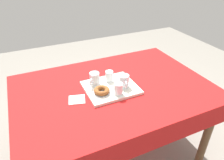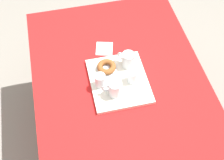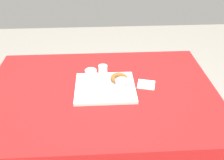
{
  "view_description": "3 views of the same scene",
  "coord_description": "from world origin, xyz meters",
  "px_view_note": "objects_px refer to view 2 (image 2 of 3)",
  "views": [
    {
      "loc": [
        0.56,
        1.21,
        1.64
      ],
      "look_at": [
        0.01,
        -0.01,
        0.82
      ],
      "focal_mm": 33.25,
      "sensor_mm": 36.0,
      "label": 1
    },
    {
      "loc": [
        -0.99,
        0.28,
        2.24
      ],
      "look_at": [
        0.02,
        0.06,
        0.81
      ],
      "focal_mm": 49.05,
      "sensor_mm": 36.0,
      "label": 2
    },
    {
      "loc": [
        0.0,
        -1.3,
        1.71
      ],
      "look_at": [
        0.08,
        0.02,
        0.83
      ],
      "focal_mm": 39.88,
      "sensor_mm": 36.0,
      "label": 3
    }
  ],
  "objects_px": {
    "sugar_donut_left": "(106,67)",
    "paper_napkin": "(104,49)",
    "serving_tray": "(119,81)",
    "dining_table": "(122,94)",
    "donut_plate_left": "(107,69)",
    "tea_mug_left": "(128,60)",
    "tea_mug_right": "(115,89)",
    "water_glass_near": "(133,77)",
    "water_glass_far": "(100,81)"
  },
  "relations": [
    {
      "from": "sugar_donut_left",
      "to": "paper_napkin",
      "type": "distance_m",
      "value": 0.19
    },
    {
      "from": "serving_tray",
      "to": "paper_napkin",
      "type": "distance_m",
      "value": 0.28
    },
    {
      "from": "dining_table",
      "to": "paper_napkin",
      "type": "relative_size",
      "value": 13.29
    },
    {
      "from": "dining_table",
      "to": "paper_napkin",
      "type": "bearing_deg",
      "value": 8.07
    },
    {
      "from": "donut_plate_left",
      "to": "tea_mug_left",
      "type": "bearing_deg",
      "value": -87.71
    },
    {
      "from": "tea_mug_right",
      "to": "paper_napkin",
      "type": "relative_size",
      "value": 1.0
    },
    {
      "from": "water_glass_near",
      "to": "sugar_donut_left",
      "type": "bearing_deg",
      "value": 48.24
    },
    {
      "from": "tea_mug_right",
      "to": "water_glass_near",
      "type": "height_order",
      "value": "tea_mug_right"
    },
    {
      "from": "serving_tray",
      "to": "tea_mug_right",
      "type": "distance_m",
      "value": 0.11
    },
    {
      "from": "dining_table",
      "to": "serving_tray",
      "type": "relative_size",
      "value": 3.88
    },
    {
      "from": "sugar_donut_left",
      "to": "paper_napkin",
      "type": "xyz_separation_m",
      "value": [
        0.18,
        -0.02,
        -0.04
      ]
    },
    {
      "from": "dining_table",
      "to": "serving_tray",
      "type": "bearing_deg",
      "value": 23.41
    },
    {
      "from": "donut_plate_left",
      "to": "paper_napkin",
      "type": "relative_size",
      "value": 1.1
    },
    {
      "from": "tea_mug_left",
      "to": "water_glass_far",
      "type": "distance_m",
      "value": 0.22
    },
    {
      "from": "water_glass_near",
      "to": "water_glass_far",
      "type": "xyz_separation_m",
      "value": [
        0.01,
        0.19,
        0.0
      ]
    },
    {
      "from": "dining_table",
      "to": "paper_napkin",
      "type": "height_order",
      "value": "paper_napkin"
    },
    {
      "from": "water_glass_far",
      "to": "donut_plate_left",
      "type": "height_order",
      "value": "water_glass_far"
    },
    {
      "from": "sugar_donut_left",
      "to": "water_glass_near",
      "type": "bearing_deg",
      "value": -131.76
    },
    {
      "from": "water_glass_far",
      "to": "paper_napkin",
      "type": "distance_m",
      "value": 0.3
    },
    {
      "from": "dining_table",
      "to": "water_glass_far",
      "type": "xyz_separation_m",
      "value": [
        0.02,
        0.13,
        0.15
      ]
    },
    {
      "from": "dining_table",
      "to": "paper_napkin",
      "type": "xyz_separation_m",
      "value": [
        0.3,
        0.04,
        0.09
      ]
    },
    {
      "from": "donut_plate_left",
      "to": "sugar_donut_left",
      "type": "distance_m",
      "value": 0.02
    },
    {
      "from": "paper_napkin",
      "to": "serving_tray",
      "type": "bearing_deg",
      "value": -173.69
    },
    {
      "from": "tea_mug_left",
      "to": "sugar_donut_left",
      "type": "bearing_deg",
      "value": 92.29
    },
    {
      "from": "tea_mug_left",
      "to": "tea_mug_right",
      "type": "distance_m",
      "value": 0.22
    },
    {
      "from": "water_glass_near",
      "to": "sugar_donut_left",
      "type": "distance_m",
      "value": 0.18
    },
    {
      "from": "tea_mug_right",
      "to": "donut_plate_left",
      "type": "xyz_separation_m",
      "value": [
        0.18,
        0.01,
        -0.04
      ]
    },
    {
      "from": "water_glass_far",
      "to": "paper_napkin",
      "type": "height_order",
      "value": "water_glass_far"
    },
    {
      "from": "water_glass_far",
      "to": "sugar_donut_left",
      "type": "distance_m",
      "value": 0.12
    },
    {
      "from": "tea_mug_right",
      "to": "water_glass_near",
      "type": "distance_m",
      "value": 0.14
    },
    {
      "from": "donut_plate_left",
      "to": "paper_napkin",
      "type": "xyz_separation_m",
      "value": [
        0.18,
        -0.02,
        -0.02
      ]
    },
    {
      "from": "tea_mug_left",
      "to": "donut_plate_left",
      "type": "relative_size",
      "value": 0.8
    },
    {
      "from": "water_glass_far",
      "to": "paper_napkin",
      "type": "bearing_deg",
      "value": -16.14
    },
    {
      "from": "tea_mug_left",
      "to": "tea_mug_right",
      "type": "xyz_separation_m",
      "value": [
        -0.19,
        0.12,
        0.0
      ]
    },
    {
      "from": "tea_mug_left",
      "to": "tea_mug_right",
      "type": "bearing_deg",
      "value": 146.68
    },
    {
      "from": "dining_table",
      "to": "sugar_donut_left",
      "type": "xyz_separation_m",
      "value": [
        0.12,
        0.07,
        0.13
      ]
    },
    {
      "from": "dining_table",
      "to": "water_glass_far",
      "type": "relative_size",
      "value": 17.28
    },
    {
      "from": "serving_tray",
      "to": "water_glass_far",
      "type": "relative_size",
      "value": 4.45
    },
    {
      "from": "serving_tray",
      "to": "paper_napkin",
      "type": "bearing_deg",
      "value": 6.31
    },
    {
      "from": "serving_tray",
      "to": "water_glass_near",
      "type": "relative_size",
      "value": 4.45
    },
    {
      "from": "tea_mug_right",
      "to": "paper_napkin",
      "type": "distance_m",
      "value": 0.37
    },
    {
      "from": "water_glass_far",
      "to": "donut_plate_left",
      "type": "relative_size",
      "value": 0.7
    },
    {
      "from": "tea_mug_right",
      "to": "water_glass_near",
      "type": "xyz_separation_m",
      "value": [
        0.07,
        -0.12,
        -0.01
      ]
    },
    {
      "from": "serving_tray",
      "to": "water_glass_near",
      "type": "bearing_deg",
      "value": -106.51
    },
    {
      "from": "paper_napkin",
      "to": "water_glass_far",
      "type": "bearing_deg",
      "value": 163.86
    },
    {
      "from": "donut_plate_left",
      "to": "tea_mug_right",
      "type": "bearing_deg",
      "value": -177.23
    },
    {
      "from": "tea_mug_right",
      "to": "water_glass_far",
      "type": "bearing_deg",
      "value": 40.56
    },
    {
      "from": "water_glass_near",
      "to": "water_glass_far",
      "type": "bearing_deg",
      "value": 86.25
    },
    {
      "from": "sugar_donut_left",
      "to": "tea_mug_right",
      "type": "bearing_deg",
      "value": -177.23
    },
    {
      "from": "tea_mug_right",
      "to": "paper_napkin",
      "type": "height_order",
      "value": "tea_mug_right"
    }
  ]
}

